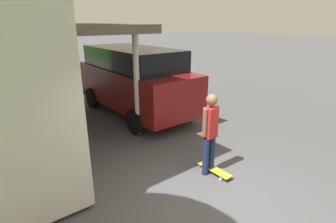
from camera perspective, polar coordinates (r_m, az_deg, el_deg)
name	(u,v)px	position (r m, az deg, el deg)	size (l,w,h in m)	color
ground_plane	(211,204)	(4.93, 9.31, -19.32)	(120.00, 120.00, 0.00)	#49494C
suv_parked	(134,79)	(8.94, -7.36, 7.03)	(2.07, 4.90, 2.23)	maroon
car_down_street	(8,59)	(20.82, -31.45, 9.75)	(1.93, 4.06, 1.37)	navy
skateboarder	(210,131)	(5.33, 9.13, -4.18)	(0.41, 0.23, 1.72)	#192347
skateboard	(215,170)	(5.73, 10.14, -12.41)	(0.23, 0.80, 0.10)	#A89323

